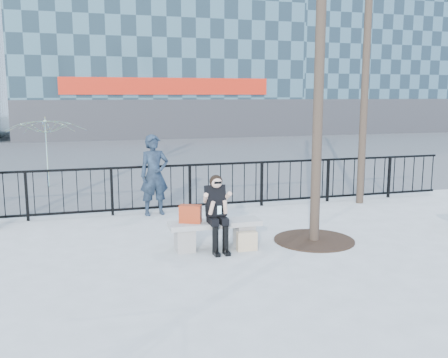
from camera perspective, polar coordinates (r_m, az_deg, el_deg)
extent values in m
plane|color=#9A9B96|center=(9.02, -1.04, -7.85)|extent=(120.00, 120.00, 0.00)
cube|color=#474747|center=(23.57, -10.61, 2.88)|extent=(60.00, 23.00, 0.01)
cube|color=black|center=(11.64, -4.91, 1.55)|extent=(14.00, 0.05, 0.05)
cube|color=black|center=(11.81, -4.84, -3.06)|extent=(14.00, 0.05, 0.05)
cube|color=#2D2D30|center=(30.75, -6.37, 6.77)|extent=(18.00, 0.08, 2.40)
cube|color=#AC1B0B|center=(30.66, -6.42, 10.50)|extent=(12.60, 0.12, 1.00)
cube|color=#2D2D30|center=(37.59, 20.29, 6.75)|extent=(16.00, 0.08, 2.40)
cylinder|color=black|center=(9.25, 10.96, 15.92)|extent=(0.18, 0.18, 7.50)
cylinder|color=black|center=(12.84, 15.93, 12.81)|extent=(0.18, 0.18, 7.00)
cylinder|color=black|center=(9.58, 10.24, -6.88)|extent=(1.50, 1.50, 0.02)
cube|color=slate|center=(8.84, -4.51, -6.89)|extent=(0.32, 0.38, 0.40)
cube|color=slate|center=(9.11, 2.32, -6.36)|extent=(0.32, 0.38, 0.40)
cube|color=gray|center=(8.90, -1.05, -5.11)|extent=(1.65, 0.46, 0.09)
cube|color=#9C2E13|center=(8.77, -3.86, -4.00)|extent=(0.42, 0.32, 0.31)
cube|color=beige|center=(8.83, 2.64, -7.11)|extent=(0.36, 0.14, 0.34)
imported|color=black|center=(11.36, -7.97, 0.45)|extent=(0.73, 0.54, 1.83)
imported|color=#CFDE31|center=(15.50, -19.54, 2.89)|extent=(2.78, 2.82, 2.08)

